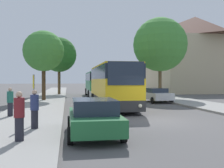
{
  "coord_description": "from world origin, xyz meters",
  "views": [
    {
      "loc": [
        -4.75,
        -13.67,
        2.25
      ],
      "look_at": [
        0.4,
        16.49,
        1.77
      ],
      "focal_mm": 42.0,
      "sensor_mm": 36.0,
      "label": 1
    }
  ],
  "objects_px": {
    "pedestrian_waiting_near": "(19,116)",
    "tree_right_near": "(160,45)",
    "bus_front": "(112,85)",
    "bus_middle": "(96,84)",
    "parked_car_left_curb": "(94,117)",
    "tree_left_near": "(59,55)",
    "bus_stop_sign": "(34,94)",
    "pedestrian_walking_back": "(35,109)",
    "parked_car_right_far": "(134,91)",
    "parked_car_right_near": "(157,95)",
    "pedestrian_waiting_far": "(10,102)",
    "tree_left_far": "(44,51)"
  },
  "relations": [
    {
      "from": "pedestrian_walking_back",
      "to": "tree_right_near",
      "type": "height_order",
      "value": "tree_right_near"
    },
    {
      "from": "bus_front",
      "to": "parked_car_left_curb",
      "type": "bearing_deg",
      "value": -103.28
    },
    {
      "from": "parked_car_left_curb",
      "to": "tree_right_near",
      "type": "relative_size",
      "value": 0.48
    },
    {
      "from": "pedestrian_waiting_near",
      "to": "tree_left_near",
      "type": "bearing_deg",
      "value": 139.71
    },
    {
      "from": "bus_front",
      "to": "tree_left_far",
      "type": "height_order",
      "value": "tree_left_far"
    },
    {
      "from": "bus_stop_sign",
      "to": "tree_right_near",
      "type": "bearing_deg",
      "value": 54.01
    },
    {
      "from": "bus_stop_sign",
      "to": "tree_left_near",
      "type": "distance_m",
      "value": 27.01
    },
    {
      "from": "parked_car_left_curb",
      "to": "tree_right_near",
      "type": "height_order",
      "value": "tree_right_near"
    },
    {
      "from": "pedestrian_waiting_far",
      "to": "pedestrian_walking_back",
      "type": "bearing_deg",
      "value": 91.43
    },
    {
      "from": "pedestrian_waiting_near",
      "to": "pedestrian_waiting_far",
      "type": "distance_m",
      "value": 6.75
    },
    {
      "from": "parked_car_left_curb",
      "to": "tree_right_near",
      "type": "xyz_separation_m",
      "value": [
        9.78,
        19.07,
        5.65
      ]
    },
    {
      "from": "bus_stop_sign",
      "to": "pedestrian_waiting_far",
      "type": "height_order",
      "value": "bus_stop_sign"
    },
    {
      "from": "bus_middle",
      "to": "tree_right_near",
      "type": "bearing_deg",
      "value": -39.17
    },
    {
      "from": "pedestrian_walking_back",
      "to": "tree_left_near",
      "type": "height_order",
      "value": "tree_left_near"
    },
    {
      "from": "bus_front",
      "to": "pedestrian_waiting_near",
      "type": "distance_m",
      "value": 12.57
    },
    {
      "from": "bus_middle",
      "to": "pedestrian_waiting_near",
      "type": "distance_m",
      "value": 26.67
    },
    {
      "from": "bus_stop_sign",
      "to": "bus_middle",
      "type": "bearing_deg",
      "value": 76.62
    },
    {
      "from": "pedestrian_walking_back",
      "to": "bus_stop_sign",
      "type": "bearing_deg",
      "value": -76.13
    },
    {
      "from": "pedestrian_waiting_near",
      "to": "tree_left_near",
      "type": "relative_size",
      "value": 0.2
    },
    {
      "from": "bus_stop_sign",
      "to": "pedestrian_walking_back",
      "type": "bearing_deg",
      "value": -81.12
    },
    {
      "from": "parked_car_left_curb",
      "to": "pedestrian_waiting_near",
      "type": "distance_m",
      "value": 2.91
    },
    {
      "from": "bus_middle",
      "to": "tree_right_near",
      "type": "relative_size",
      "value": 1.2
    },
    {
      "from": "parked_car_left_curb",
      "to": "pedestrian_waiting_far",
      "type": "distance_m",
      "value": 6.93
    },
    {
      "from": "bus_middle",
      "to": "parked_car_right_far",
      "type": "height_order",
      "value": "bus_middle"
    },
    {
      "from": "bus_middle",
      "to": "bus_stop_sign",
      "type": "bearing_deg",
      "value": -102.14
    },
    {
      "from": "bus_front",
      "to": "bus_middle",
      "type": "bearing_deg",
      "value": 89.24
    },
    {
      "from": "pedestrian_waiting_far",
      "to": "parked_car_left_curb",
      "type": "bearing_deg",
      "value": 106.16
    },
    {
      "from": "parked_car_right_near",
      "to": "pedestrian_waiting_far",
      "type": "bearing_deg",
      "value": 34.51
    },
    {
      "from": "tree_left_near",
      "to": "pedestrian_waiting_near",
      "type": "bearing_deg",
      "value": -90.84
    },
    {
      "from": "parked_car_right_near",
      "to": "pedestrian_waiting_far",
      "type": "distance_m",
      "value": 15.22
    },
    {
      "from": "tree_left_far",
      "to": "bus_middle",
      "type": "bearing_deg",
      "value": 48.65
    },
    {
      "from": "pedestrian_waiting_near",
      "to": "pedestrian_walking_back",
      "type": "relative_size",
      "value": 1.02
    },
    {
      "from": "pedestrian_walking_back",
      "to": "tree_left_near",
      "type": "relative_size",
      "value": 0.2
    },
    {
      "from": "bus_stop_sign",
      "to": "tree_left_far",
      "type": "bearing_deg",
      "value": 93.34
    },
    {
      "from": "bus_middle",
      "to": "tree_left_far",
      "type": "bearing_deg",
      "value": -130.11
    },
    {
      "from": "bus_front",
      "to": "parked_car_right_far",
      "type": "xyz_separation_m",
      "value": [
        5.29,
        13.31,
        -1.1
      ]
    },
    {
      "from": "parked_car_right_near",
      "to": "pedestrian_walking_back",
      "type": "bearing_deg",
      "value": 50.03
    },
    {
      "from": "parked_car_right_far",
      "to": "tree_right_near",
      "type": "xyz_separation_m",
      "value": [
        1.95,
        -4.52,
        5.71
      ]
    },
    {
      "from": "pedestrian_waiting_near",
      "to": "tree_right_near",
      "type": "xyz_separation_m",
      "value": [
        12.45,
        20.2,
        5.41
      ]
    },
    {
      "from": "bus_front",
      "to": "tree_left_near",
      "type": "xyz_separation_m",
      "value": [
        -4.76,
        18.44,
        4.12
      ]
    },
    {
      "from": "bus_middle",
      "to": "tree_right_near",
      "type": "height_order",
      "value": "tree_right_near"
    },
    {
      "from": "bus_middle",
      "to": "pedestrian_waiting_far",
      "type": "xyz_separation_m",
      "value": [
        -7.18,
        -19.53,
        -0.76
      ]
    },
    {
      "from": "bus_front",
      "to": "tree_right_near",
      "type": "xyz_separation_m",
      "value": [
        7.25,
        8.79,
        4.6
      ]
    },
    {
      "from": "parked_car_left_curb",
      "to": "pedestrian_waiting_far",
      "type": "relative_size",
      "value": 2.73
    },
    {
      "from": "bus_middle",
      "to": "pedestrian_waiting_far",
      "type": "height_order",
      "value": "bus_middle"
    },
    {
      "from": "parked_car_right_far",
      "to": "parked_car_right_near",
      "type": "bearing_deg",
      "value": 90.87
    },
    {
      "from": "bus_middle",
      "to": "pedestrian_walking_back",
      "type": "relative_size",
      "value": 6.77
    },
    {
      "from": "bus_middle",
      "to": "pedestrian_walking_back",
      "type": "distance_m",
      "value": 24.38
    },
    {
      "from": "pedestrian_waiting_near",
      "to": "bus_front",
      "type": "bearing_deg",
      "value": 116.04
    },
    {
      "from": "tree_left_near",
      "to": "parked_car_left_curb",
      "type": "bearing_deg",
      "value": -85.55
    }
  ]
}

